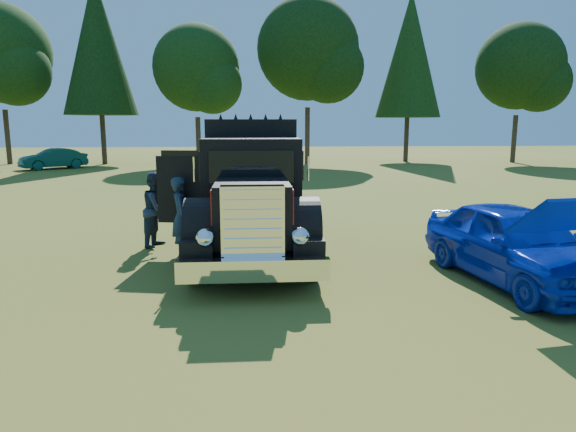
{
  "coord_description": "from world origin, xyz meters",
  "views": [
    {
      "loc": [
        -0.32,
        -8.42,
        2.88
      ],
      "look_at": [
        0.48,
        2.17,
        0.99
      ],
      "focal_mm": 32.0,
      "sensor_mm": 36.0,
      "label": 1
    }
  ],
  "objects_px": {
    "hotrod_coupe": "(516,243)",
    "distant_teal_car": "(53,159)",
    "spectator_far": "(157,209)",
    "diamond_t_truck": "(251,197)",
    "spectator_near": "(181,217)"
  },
  "relations": [
    {
      "from": "diamond_t_truck",
      "to": "spectator_near",
      "type": "height_order",
      "value": "diamond_t_truck"
    },
    {
      "from": "spectator_near",
      "to": "distant_teal_car",
      "type": "xyz_separation_m",
      "value": [
        -11.37,
        23.68,
        -0.21
      ]
    },
    {
      "from": "hotrod_coupe",
      "to": "distant_teal_car",
      "type": "xyz_separation_m",
      "value": [
        -17.74,
        26.09,
        -0.07
      ]
    },
    {
      "from": "hotrod_coupe",
      "to": "spectator_far",
      "type": "distance_m",
      "value": 7.86
    },
    {
      "from": "hotrod_coupe",
      "to": "spectator_far",
      "type": "bearing_deg",
      "value": 154.13
    },
    {
      "from": "hotrod_coupe",
      "to": "spectator_near",
      "type": "relative_size",
      "value": 2.55
    },
    {
      "from": "diamond_t_truck",
      "to": "hotrod_coupe",
      "type": "relative_size",
      "value": 1.59
    },
    {
      "from": "diamond_t_truck",
      "to": "spectator_near",
      "type": "relative_size",
      "value": 4.06
    },
    {
      "from": "diamond_t_truck",
      "to": "hotrod_coupe",
      "type": "height_order",
      "value": "diamond_t_truck"
    },
    {
      "from": "diamond_t_truck",
      "to": "spectator_near",
      "type": "distance_m",
      "value": 1.6
    },
    {
      "from": "hotrod_coupe",
      "to": "distant_teal_car",
      "type": "relative_size",
      "value": 1.1
    },
    {
      "from": "spectator_near",
      "to": "distant_teal_car",
      "type": "relative_size",
      "value": 0.43
    },
    {
      "from": "spectator_near",
      "to": "spectator_far",
      "type": "height_order",
      "value": "spectator_far"
    },
    {
      "from": "hotrod_coupe",
      "to": "distant_teal_car",
      "type": "bearing_deg",
      "value": 124.21
    },
    {
      "from": "spectator_far",
      "to": "distant_teal_car",
      "type": "distance_m",
      "value": 25.05
    }
  ]
}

